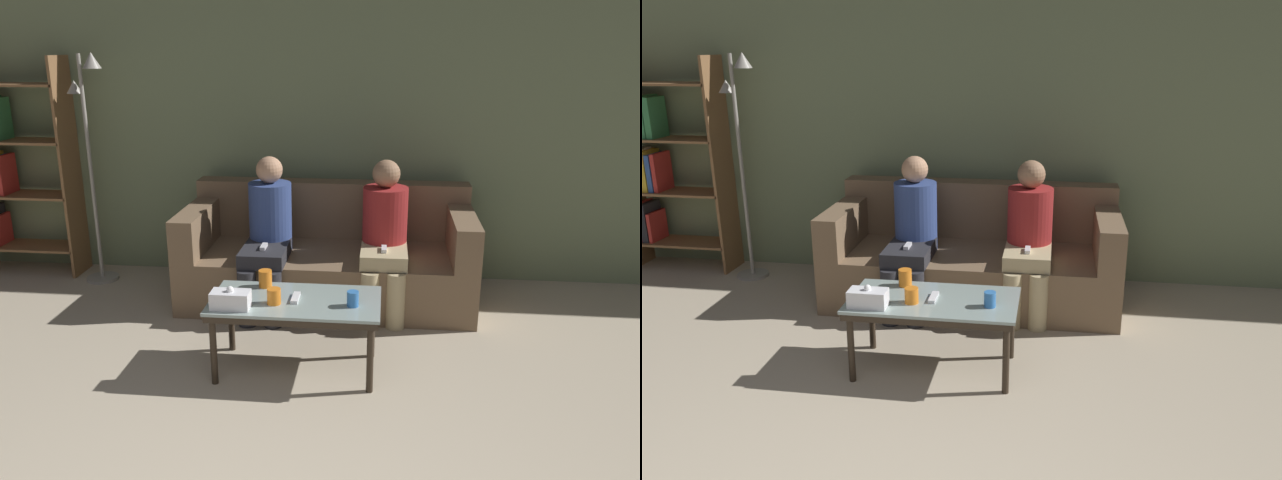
% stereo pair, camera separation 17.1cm
% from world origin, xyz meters
% --- Properties ---
extents(wall_back, '(12.00, 0.06, 2.60)m').
position_xyz_m(wall_back, '(0.00, 3.86, 1.30)').
color(wall_back, '#707F5B').
rests_on(wall_back, ground_plane).
extents(couch, '(2.16, 0.95, 0.85)m').
position_xyz_m(couch, '(0.00, 3.32, 0.31)').
color(couch, brown).
rests_on(couch, ground_plane).
extents(coffee_table, '(1.00, 0.52, 0.46)m').
position_xyz_m(coffee_table, '(-0.09, 2.15, 0.41)').
color(coffee_table, '#8C9E99').
rests_on(coffee_table, ground_plane).
extents(cup_near_left, '(0.07, 0.07, 0.09)m').
position_xyz_m(cup_near_left, '(0.25, 2.08, 0.50)').
color(cup_near_left, '#3372BF').
rests_on(cup_near_left, coffee_table).
extents(cup_near_right, '(0.08, 0.08, 0.09)m').
position_xyz_m(cup_near_right, '(-0.20, 2.07, 0.51)').
color(cup_near_right, orange).
rests_on(cup_near_right, coffee_table).
extents(cup_far_center, '(0.08, 0.08, 0.11)m').
position_xyz_m(cup_far_center, '(-0.30, 2.33, 0.51)').
color(cup_far_center, orange).
rests_on(cup_far_center, coffee_table).
extents(tissue_box, '(0.22, 0.12, 0.13)m').
position_xyz_m(tissue_box, '(-0.43, 1.99, 0.51)').
color(tissue_box, white).
rests_on(tissue_box, coffee_table).
extents(game_remote, '(0.04, 0.15, 0.02)m').
position_xyz_m(game_remote, '(-0.09, 2.15, 0.47)').
color(game_remote, white).
rests_on(game_remote, coffee_table).
extents(bookshelf, '(0.90, 0.32, 1.81)m').
position_xyz_m(bookshelf, '(-2.73, 3.63, 0.92)').
color(bookshelf, brown).
rests_on(bookshelf, ground_plane).
extents(standing_lamp, '(0.31, 0.26, 1.83)m').
position_xyz_m(standing_lamp, '(-1.90, 3.49, 1.13)').
color(standing_lamp, gray).
rests_on(standing_lamp, ground_plane).
extents(seated_person_left_end, '(0.32, 0.70, 1.12)m').
position_xyz_m(seated_person_left_end, '(-0.42, 3.10, 0.58)').
color(seated_person_left_end, '#28282D').
rests_on(seated_person_left_end, ground_plane).
extents(seated_person_mid_left, '(0.33, 0.64, 1.11)m').
position_xyz_m(seated_person_mid_left, '(0.42, 3.11, 0.59)').
color(seated_person_mid_left, tan).
rests_on(seated_person_mid_left, ground_plane).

